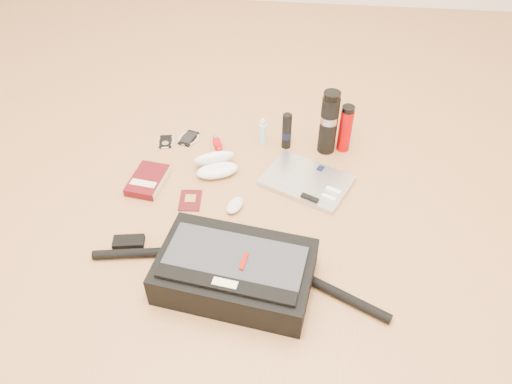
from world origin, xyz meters
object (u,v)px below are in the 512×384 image
messenger_bag (234,271)px  thermos_black (329,122)px  book (148,180)px  thermos_red (345,129)px  laptop (307,181)px

messenger_bag → thermos_black: (0.30, 0.76, 0.08)m
book → thermos_black: (0.73, 0.30, 0.13)m
book → thermos_red: bearing=29.8°
thermos_black → thermos_red: (0.08, 0.02, -0.04)m
messenger_bag → thermos_black: 0.82m
laptop → thermos_red: bearing=83.0°
thermos_black → thermos_red: size_ratio=1.33×
thermos_black → thermos_red: bearing=12.2°
messenger_bag → thermos_red: thermos_red is taller
messenger_bag → thermos_red: 0.86m
laptop → thermos_black: thermos_black is taller
messenger_bag → book: bearing=141.3°
messenger_bag → book: size_ratio=4.97×
book → laptop: bearing=14.4°
book → messenger_bag: bearing=-38.9°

